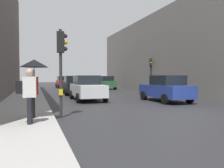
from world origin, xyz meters
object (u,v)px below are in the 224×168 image
(car_silver_hatchback, at_px, (88,81))
(car_red_sedan, at_px, (63,82))
(car_dark_suv, at_px, (74,85))
(pedestrian_with_black_backpack, at_px, (28,93))
(car_blue_van, at_px, (166,89))
(pedestrian_with_umbrella, at_px, (33,72))
(traffic_light_near_left, at_px, (61,57))
(traffic_light_mid_street, at_px, (151,69))
(car_green_estate, at_px, (105,83))
(car_white_compact, at_px, (87,88))

(car_silver_hatchback, bearing_deg, car_red_sedan, -147.38)
(car_dark_suv, relative_size, pedestrian_with_black_backpack, 2.40)
(car_dark_suv, xyz_separation_m, car_blue_van, (4.77, -8.11, 0.00))
(car_dark_suv, distance_m, pedestrian_with_umbrella, 12.74)
(traffic_light_near_left, xyz_separation_m, car_silver_hatchback, (7.66, 27.22, -1.60))
(traffic_light_mid_street, xyz_separation_m, car_blue_van, (-3.12, -7.45, -1.65))
(car_red_sedan, bearing_deg, car_blue_van, -78.63)
(car_red_sedan, xyz_separation_m, car_silver_hatchback, (4.56, 2.92, 0.00))
(car_blue_van, bearing_deg, traffic_light_near_left, -154.29)
(car_dark_suv, height_order, car_blue_van, same)
(car_red_sedan, height_order, car_blue_van, same)
(traffic_light_mid_street, height_order, pedestrian_with_umbrella, traffic_light_mid_street)
(car_green_estate, height_order, car_blue_van, same)
(car_green_estate, relative_size, car_white_compact, 1.01)
(car_white_compact, distance_m, pedestrian_with_umbrella, 7.57)
(car_dark_suv, distance_m, car_blue_van, 9.41)
(car_dark_suv, bearing_deg, traffic_light_near_left, -102.19)
(car_red_sedan, bearing_deg, pedestrian_with_umbrella, -99.49)
(traffic_light_near_left, height_order, car_blue_van, traffic_light_near_left)
(traffic_light_near_left, distance_m, car_blue_van, 8.24)
(traffic_light_near_left, xyz_separation_m, car_blue_van, (7.28, 3.51, -1.60))
(car_red_sedan, height_order, pedestrian_with_umbrella, pedestrian_with_umbrella)
(car_blue_van, height_order, pedestrian_with_umbrella, pedestrian_with_umbrella)
(car_dark_suv, height_order, car_red_sedan, same)
(traffic_light_near_left, xyz_separation_m, traffic_light_mid_street, (10.40, 10.95, 0.05))
(traffic_light_near_left, xyz_separation_m, pedestrian_with_black_backpack, (-1.23, -1.53, -1.31))
(car_green_estate, height_order, car_white_compact, same)
(car_green_estate, bearing_deg, pedestrian_with_umbrella, -114.94)
(car_silver_hatchback, relative_size, pedestrian_with_umbrella, 1.99)
(car_red_sedan, distance_m, pedestrian_with_umbrella, 25.25)
(car_white_compact, bearing_deg, traffic_light_mid_street, 31.81)
(car_green_estate, distance_m, car_blue_van, 15.32)
(pedestrian_with_black_backpack, bearing_deg, traffic_light_near_left, 51.24)
(car_red_sedan, height_order, car_white_compact, same)
(car_dark_suv, xyz_separation_m, pedestrian_with_black_backpack, (-3.73, -13.14, 0.29))
(car_red_sedan, xyz_separation_m, pedestrian_with_black_backpack, (-4.32, -25.83, 0.29))
(car_red_sedan, distance_m, car_white_compact, 18.27)
(traffic_light_near_left, distance_m, traffic_light_mid_street, 15.10)
(car_green_estate, distance_m, pedestrian_with_black_backpack, 22.32)
(car_blue_van, xyz_separation_m, car_white_compact, (-4.80, 2.53, 0.00))
(car_blue_van, distance_m, pedestrian_with_umbrella, 9.34)
(traffic_light_mid_street, distance_m, car_white_compact, 9.47)
(traffic_light_near_left, relative_size, traffic_light_mid_street, 0.98)
(pedestrian_with_umbrella, bearing_deg, traffic_light_near_left, 28.83)
(car_red_sedan, relative_size, car_blue_van, 1.01)
(car_red_sedan, distance_m, car_blue_van, 21.21)
(traffic_light_near_left, relative_size, pedestrian_with_black_backpack, 2.03)
(car_blue_van, distance_m, car_white_compact, 5.43)
(car_dark_suv, bearing_deg, pedestrian_with_umbrella, -106.31)
(car_white_compact, xyz_separation_m, pedestrian_with_black_backpack, (-3.70, -7.56, 0.29))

